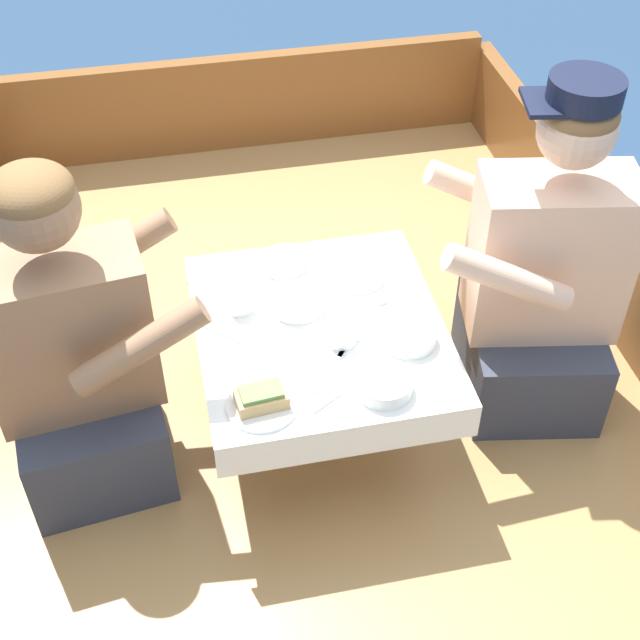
% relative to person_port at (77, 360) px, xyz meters
% --- Properties ---
extents(ground_plane, '(60.00, 60.00, 0.00)m').
position_rel_person_port_xyz_m(ground_plane, '(0.62, -0.00, -0.64)').
color(ground_plane, navy).
extents(boat_deck, '(2.07, 3.13, 0.27)m').
position_rel_person_port_xyz_m(boat_deck, '(0.62, -0.00, -0.51)').
color(boat_deck, '#A87F4C').
rests_on(boat_deck, ground_plane).
extents(bow_coaming, '(1.95, 0.06, 0.38)m').
position_rel_person_port_xyz_m(bow_coaming, '(0.62, 1.53, -0.18)').
color(bow_coaming, brown).
rests_on(bow_coaming, boat_deck).
extents(cockpit_table, '(0.63, 0.70, 0.38)m').
position_rel_person_port_xyz_m(cockpit_table, '(0.62, -0.01, -0.03)').
color(cockpit_table, '#B2B2B7').
rests_on(cockpit_table, boat_deck).
extents(person_port, '(0.56, 0.49, 0.94)m').
position_rel_person_port_xyz_m(person_port, '(0.00, 0.00, 0.00)').
color(person_port, '#333847').
rests_on(person_port, boat_deck).
extents(person_starboard, '(0.57, 0.52, 0.99)m').
position_rel_person_port_xyz_m(person_starboard, '(1.23, 0.02, 0.02)').
color(person_starboard, '#333847').
rests_on(person_starboard, boat_deck).
extents(plate_sandwich, '(0.17, 0.17, 0.01)m').
position_rel_person_port_xyz_m(plate_sandwich, '(0.43, -0.26, 0.01)').
color(plate_sandwich, white).
rests_on(plate_sandwich, cockpit_table).
extents(plate_bread, '(0.18, 0.18, 0.01)m').
position_rel_person_port_xyz_m(plate_bread, '(0.75, 0.17, 0.01)').
color(plate_bread, white).
rests_on(plate_bread, cockpit_table).
extents(sandwich, '(0.13, 0.08, 0.05)m').
position_rel_person_port_xyz_m(sandwich, '(0.43, -0.26, 0.04)').
color(sandwich, tan).
rests_on(sandwich, plate_sandwich).
extents(bowl_port_near, '(0.12, 0.12, 0.04)m').
position_rel_person_port_xyz_m(bowl_port_near, '(0.57, 0.24, 0.03)').
color(bowl_port_near, white).
rests_on(bowl_port_near, cockpit_table).
extents(bowl_starboard_near, '(0.13, 0.13, 0.04)m').
position_rel_person_port_xyz_m(bowl_starboard_near, '(0.57, 0.07, 0.03)').
color(bowl_starboard_near, white).
rests_on(bowl_starboard_near, cockpit_table).
extents(bowl_center_far, '(0.14, 0.14, 0.04)m').
position_rel_person_port_xyz_m(bowl_center_far, '(0.72, -0.26, 0.03)').
color(bowl_center_far, white).
rests_on(bowl_center_far, cockpit_table).
extents(bowl_port_far, '(0.14, 0.14, 0.04)m').
position_rel_person_port_xyz_m(bowl_port_far, '(0.82, -0.11, 0.03)').
color(bowl_port_far, white).
rests_on(bowl_port_far, cockpit_table).
extents(coffee_cup_port, '(0.11, 0.08, 0.06)m').
position_rel_person_port_xyz_m(coffee_cup_port, '(0.66, -0.08, 0.04)').
color(coffee_cup_port, white).
rests_on(coffee_cup_port, cockpit_table).
extents(coffee_cup_starboard, '(0.09, 0.06, 0.06)m').
position_rel_person_port_xyz_m(coffee_cup_starboard, '(0.42, 0.09, 0.04)').
color(coffee_cup_starboard, white).
rests_on(coffee_cup_starboard, cockpit_table).
extents(utensil_fork_port, '(0.14, 0.13, 0.00)m').
position_rel_person_port_xyz_m(utensil_fork_port, '(0.34, 0.03, 0.01)').
color(utensil_fork_port, silver).
rests_on(utensil_fork_port, cockpit_table).
extents(utensil_spoon_starboard, '(0.12, 0.14, 0.01)m').
position_rel_person_port_xyz_m(utensil_spoon_starboard, '(0.76, 0.01, 0.01)').
color(utensil_spoon_starboard, silver).
rests_on(utensil_spoon_starboard, cockpit_table).
extents(utensil_spoon_port, '(0.15, 0.10, 0.01)m').
position_rel_person_port_xyz_m(utensil_spoon_port, '(0.63, -0.24, 0.01)').
color(utensil_spoon_port, silver).
rests_on(utensil_spoon_port, cockpit_table).
extents(utensil_fork_starboard, '(0.12, 0.15, 0.00)m').
position_rel_person_port_xyz_m(utensil_fork_starboard, '(0.62, -0.16, 0.01)').
color(utensil_fork_starboard, silver).
rests_on(utensil_fork_starboard, cockpit_table).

